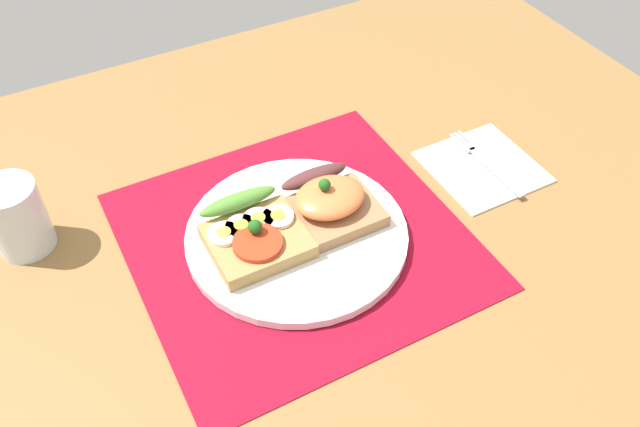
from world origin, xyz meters
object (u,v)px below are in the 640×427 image
Objects in this scene: drinking_glass at (17,217)px; napkin at (482,166)px; plate at (297,235)px; sandwich_salmon at (329,201)px; sandwich_egg_tomato at (254,234)px; fork at (484,161)px.

napkin is at bearing -14.49° from drinking_glass.
napkin is 1.51× the size of drinking_glass.
sandwich_salmon reaches higher than plate.
napkin is (31.34, -0.71, -2.54)cm from sandwich_egg_tomato.
plate is at bearing -179.37° from fork.
sandwich_egg_tomato is 26.02cm from drinking_glass.
drinking_glass is at bearing 165.51° from napkin.
napkin is (26.51, 0.02, -0.56)cm from plate.
fork is at bearing -14.11° from drinking_glass.
drinking_glass is (-27.22, 13.91, 3.48)cm from plate.
fork is at bearing -0.80° from sandwich_egg_tomato.
sandwich_salmon is at bearing 178.54° from fork.
fork is 1.59× the size of drinking_glass.
drinking_glass reaches higher than sandwich_egg_tomato.
fork is 55.96cm from drinking_glass.
fork is at bearing -1.46° from sandwich_salmon.
fork is (26.94, 0.29, -0.10)cm from plate.
drinking_glass is (-54.16, 13.61, 3.58)cm from fork.
sandwich_salmon is 0.73× the size of fork.
sandwich_egg_tomato reaches higher than napkin.
plate reaches higher than napkin.
napkin is 0.95× the size of fork.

